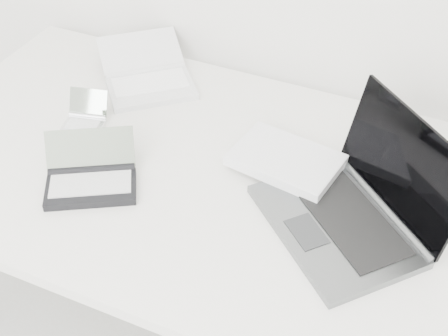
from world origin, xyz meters
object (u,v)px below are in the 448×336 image
at_px(desk, 244,197).
at_px(laptop_large, 333,193).
at_px(palmtop_charcoal, 91,178).
at_px(netbook_open_white, 148,77).

height_order(desk, laptop_large, laptop_large).
bearing_deg(palmtop_charcoal, laptop_large, -12.98).
distance_m(desk, laptop_large, 0.21).
height_order(desk, palmtop_charcoal, palmtop_charcoal).
xyz_separation_m(desk, netbook_open_white, (-0.38, 0.25, 0.06)).
bearing_deg(netbook_open_white, palmtop_charcoal, -118.85).
distance_m(laptop_large, netbook_open_white, 0.63).
bearing_deg(desk, laptop_large, 1.70).
bearing_deg(laptop_large, palmtop_charcoal, -121.15).
bearing_deg(laptop_large, netbook_open_white, -161.43).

